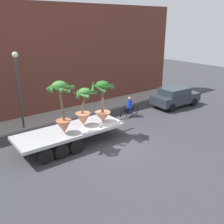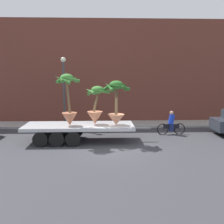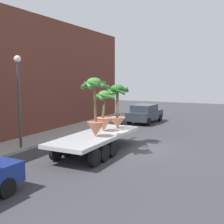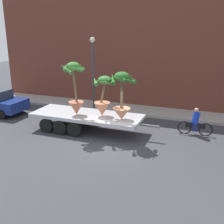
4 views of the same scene
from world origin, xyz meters
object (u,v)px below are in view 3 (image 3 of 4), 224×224
Objects in this scene: cyclist at (117,122)px; street_lamp at (19,90)px; parked_car at (145,113)px; potted_palm_rear at (117,106)px; potted_palm_middle at (95,107)px; flatbed_trailer at (94,139)px; potted_palm_front at (104,112)px.

street_lamp is (-7.07, 2.32, 2.56)m from cyclist.
potted_palm_rear is at bearing -170.97° from parked_car.
cyclist is (6.27, 1.80, -1.77)m from potted_palm_middle.
potted_palm_rear is 0.52× the size of street_lamp.
street_lamp is (-1.07, 3.85, 2.47)m from flatbed_trailer.
flatbed_trailer is 3.28× the size of potted_palm_front.
potted_palm_rear is at bearing -4.41° from flatbed_trailer.
parked_car is at bearing -4.96° from cyclist.
parked_car reaches higher than flatbed_trailer.
potted_palm_rear is at bearing -12.24° from potted_palm_front.
potted_palm_front reaches higher than parked_car.
cyclist is at bearing 14.37° from flatbed_trailer.
potted_palm_front is 1.19× the size of cyclist.
potted_palm_front reaches higher than flatbed_trailer.
flatbed_trailer is 10.71m from parked_car.
potted_palm_rear reaches higher than cyclist.
potted_palm_rear is 0.87× the size of potted_palm_middle.
street_lamp is (-2.31, 3.79, 1.23)m from potted_palm_front.
street_lamp reaches higher than potted_palm_rear.
potted_palm_rear is 1.14× the size of potted_palm_front.
potted_palm_rear is (2.37, -0.18, 1.51)m from flatbed_trailer.
potted_palm_middle reaches higher than potted_palm_front.
parked_car is 12.27m from street_lamp.
flatbed_trailer is 1.70× the size of parked_car.
cyclist is (4.75, 1.47, -1.34)m from potted_palm_front.
potted_palm_front is 5.15m from cyclist.
parked_car reaches higher than cyclist.
cyclist is 4.67m from parked_car.
cyclist is at bearing -18.16° from street_lamp.
potted_palm_front is at bearing 167.76° from potted_palm_rear.
street_lamp is at bearing 101.00° from potted_palm_middle.
potted_palm_rear is 1.20m from potted_palm_front.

